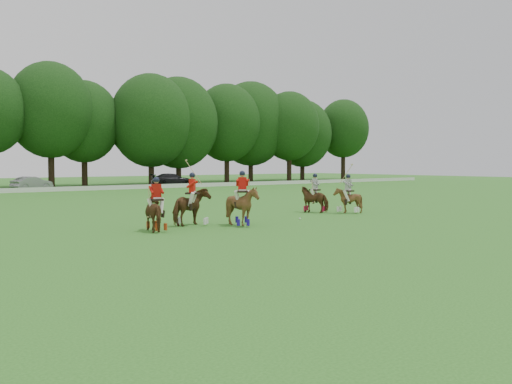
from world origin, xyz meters
TOP-DOWN VIEW (x-y plane):
  - ground at (0.00, 0.00)m, footprint 180.00×180.00m
  - boundary_rail at (0.00, 38.00)m, footprint 120.00×0.10m
  - car_mid at (2.73, 42.50)m, footprint 4.40×2.76m
  - car_right at (19.09, 42.50)m, footprint 5.49×3.40m
  - polo_red_a at (-3.92, 3.61)m, footprint 1.14×1.87m
  - polo_red_b at (-1.69, 4.44)m, footprint 2.17×2.16m
  - polo_red_c at (-0.00, 2.98)m, footprint 2.06×2.11m
  - polo_stripe_a at (7.31, 5.92)m, footprint 1.48×1.90m
  - polo_stripe_b at (8.34, 4.37)m, footprint 1.50×1.60m
  - polo_ball at (3.89, 3.44)m, footprint 0.09×0.09m

SIDE VIEW (x-z plane):
  - ground at x=0.00m, z-range 0.00..0.00m
  - polo_ball at x=3.89m, z-range 0.00..0.09m
  - boundary_rail at x=0.00m, z-range 0.00..0.44m
  - car_mid at x=2.73m, z-range 0.00..1.37m
  - car_right at x=19.09m, z-range 0.00..1.48m
  - polo_stripe_b at x=8.34m, z-range -0.59..2.11m
  - polo_stripe_a at x=7.31m, z-range -0.31..1.87m
  - polo_red_a at x=-3.92m, z-range -0.32..1.90m
  - polo_red_b at x=-1.69m, z-range -0.60..2.31m
  - polo_red_c at x=0.00m, z-range -0.33..2.12m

